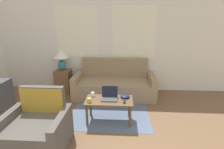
{
  "coord_description": "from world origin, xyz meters",
  "views": [
    {
      "loc": [
        0.36,
        -0.76,
        1.82
      ],
      "look_at": [
        0.15,
        2.75,
        0.75
      ],
      "focal_mm": 28.0,
      "sensor_mm": 36.0,
      "label": 1
    }
  ],
  "objects": [
    {
      "name": "cup_yellow",
      "position": [
        -0.19,
        2.3,
        0.48
      ],
      "size": [
        0.07,
        0.07,
        0.08
      ],
      "color": "white",
      "rests_on": "coffee_table"
    },
    {
      "name": "tv_remote",
      "position": [
        0.41,
        2.09,
        0.45
      ],
      "size": [
        0.05,
        0.15,
        0.02
      ],
      "color": "black",
      "rests_on": "coffee_table"
    },
    {
      "name": "couch",
      "position": [
        0.17,
        3.4,
        0.27
      ],
      "size": [
        1.99,
        0.87,
        0.9
      ],
      "color": "#937A5B",
      "rests_on": "ground_plane"
    },
    {
      "name": "rug",
      "position": [
        0.13,
        2.75,
        0.0
      ],
      "size": [
        1.57,
        1.92,
        0.01
      ],
      "color": "slate",
      "rests_on": "ground_plane"
    },
    {
      "name": "wall_back",
      "position": [
        -0.0,
        3.85,
        1.31
      ],
      "size": [
        6.87,
        0.06,
        2.6
      ],
      "color": "white",
      "rests_on": "ground_plane"
    },
    {
      "name": "coffee_table",
      "position": [
        0.13,
        2.17,
        0.38
      ],
      "size": [
        0.87,
        0.47,
        0.44
      ],
      "color": "brown",
      "rests_on": "ground_plane"
    },
    {
      "name": "snack_bowl",
      "position": [
        0.42,
        2.28,
        0.47
      ],
      "size": [
        0.17,
        0.17,
        0.05
      ],
      "color": "#191E4C",
      "rests_on": "coffee_table"
    },
    {
      "name": "laptop",
      "position": [
        0.14,
        2.21,
        0.49
      ],
      "size": [
        0.3,
        0.26,
        0.22
      ],
      "color": "#47474C",
      "rests_on": "coffee_table"
    },
    {
      "name": "table_lamp",
      "position": [
        -1.2,
        3.56,
        0.95
      ],
      "size": [
        0.39,
        0.39,
        0.52
      ],
      "color": "teal",
      "rests_on": "side_table"
    },
    {
      "name": "cup_navy",
      "position": [
        -0.21,
        2.05,
        0.48
      ],
      "size": [
        0.07,
        0.07,
        0.08
      ],
      "color": "gold",
      "rests_on": "coffee_table"
    },
    {
      "name": "armchair",
      "position": [
        -0.87,
        1.39,
        0.28
      ],
      "size": [
        0.88,
        0.78,
        0.87
      ],
      "color": "#514C47",
      "rests_on": "ground_plane"
    },
    {
      "name": "side_table",
      "position": [
        -1.2,
        3.56,
        0.3
      ],
      "size": [
        0.38,
        0.38,
        0.6
      ],
      "color": "brown",
      "rests_on": "ground_plane"
    }
  ]
}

